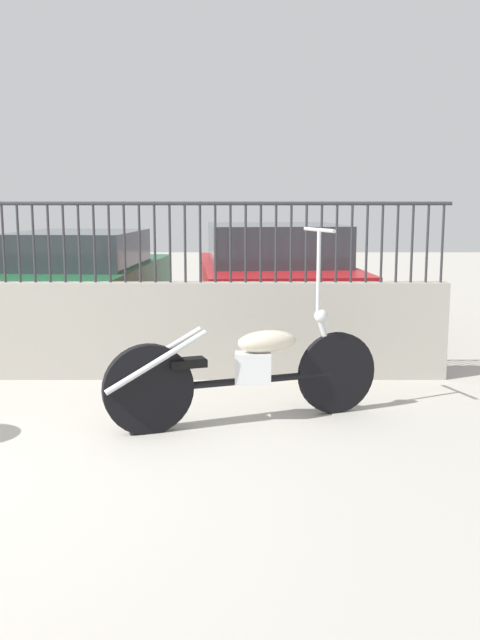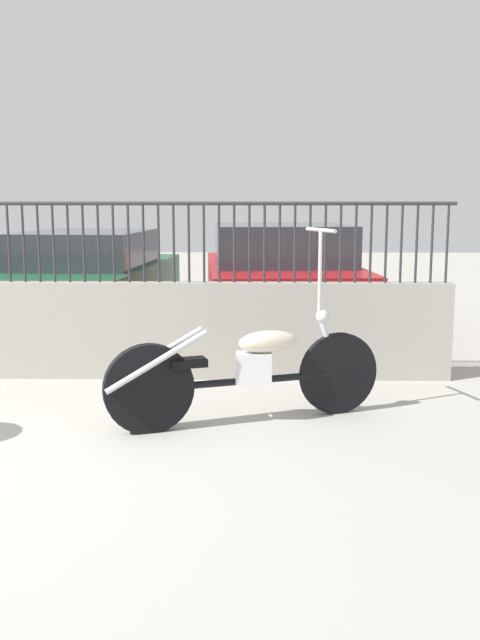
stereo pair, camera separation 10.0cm
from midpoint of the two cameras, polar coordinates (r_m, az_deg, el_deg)
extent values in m
cube|color=#9E998E|center=(7.30, -17.70, -0.80)|extent=(8.40, 0.18, 0.95)
cylinder|color=#2D2D33|center=(7.23, -18.59, 5.92)|extent=(0.02, 0.02, 0.77)
cylinder|color=#2D2D33|center=(7.18, -17.49, 5.95)|extent=(0.02, 0.02, 0.77)
cylinder|color=#2D2D33|center=(7.14, -16.37, 5.99)|extent=(0.02, 0.02, 0.77)
cylinder|color=#2D2D33|center=(7.10, -15.25, 6.02)|extent=(0.02, 0.02, 0.77)
cylinder|color=#2D2D33|center=(7.06, -14.11, 6.05)|extent=(0.02, 0.02, 0.77)
cylinder|color=#2D2D33|center=(7.03, -12.96, 6.08)|extent=(0.02, 0.02, 0.77)
cylinder|color=#2D2D33|center=(7.00, -11.79, 6.11)|extent=(0.02, 0.02, 0.77)
cylinder|color=#2D2D33|center=(6.97, -10.62, 6.13)|extent=(0.02, 0.02, 0.77)
cylinder|color=#2D2D33|center=(6.94, -9.44, 6.15)|extent=(0.02, 0.02, 0.77)
cylinder|color=#2D2D33|center=(6.92, -8.25, 6.17)|extent=(0.02, 0.02, 0.77)
cylinder|color=#2D2D33|center=(6.90, -7.05, 6.19)|extent=(0.02, 0.02, 0.77)
cylinder|color=#2D2D33|center=(6.88, -5.85, 6.20)|extent=(0.02, 0.02, 0.77)
cylinder|color=#2D2D33|center=(6.87, -4.64, 6.22)|extent=(0.02, 0.02, 0.77)
cylinder|color=#2D2D33|center=(6.86, -3.43, 6.22)|extent=(0.02, 0.02, 0.77)
cylinder|color=#2D2D33|center=(6.85, -2.21, 6.23)|extent=(0.02, 0.02, 0.77)
cylinder|color=#2D2D33|center=(6.85, -0.99, 6.23)|extent=(0.02, 0.02, 0.77)
cylinder|color=#2D2D33|center=(6.85, 0.23, 6.23)|extent=(0.02, 0.02, 0.77)
cylinder|color=#2D2D33|center=(6.85, 1.45, 6.23)|extent=(0.02, 0.02, 0.77)
cylinder|color=#2D2D33|center=(6.85, 2.67, 6.23)|extent=(0.02, 0.02, 0.77)
cylinder|color=#2D2D33|center=(6.86, 3.88, 6.22)|extent=(0.02, 0.02, 0.77)
cylinder|color=#2D2D33|center=(6.87, 5.10, 6.21)|extent=(0.02, 0.02, 0.77)
cylinder|color=#2D2D33|center=(6.88, 6.31, 6.20)|extent=(0.02, 0.02, 0.77)
cylinder|color=#2D2D33|center=(6.90, 7.51, 6.18)|extent=(0.02, 0.02, 0.77)
cylinder|color=#2D2D33|center=(6.92, 8.71, 6.16)|extent=(0.02, 0.02, 0.77)
cylinder|color=#2D2D33|center=(6.94, 9.90, 6.14)|extent=(0.02, 0.02, 0.77)
cylinder|color=#2D2D33|center=(6.97, 11.08, 6.12)|extent=(0.02, 0.02, 0.77)
cylinder|color=#2D2D33|center=(7.00, 12.25, 6.09)|extent=(0.02, 0.02, 0.77)
cylinder|color=#2D2D33|center=(7.03, 13.41, 6.06)|extent=(0.02, 0.02, 0.77)
cylinder|color=#2D2D33|center=(7.06, 14.56, 6.03)|extent=(0.02, 0.02, 0.77)
cylinder|color=#2D2D33|center=(7.10, 15.70, 6.00)|extent=(0.02, 0.02, 0.77)
cylinder|color=#2D2D33|center=(7.19, -18.19, 8.85)|extent=(8.40, 0.04, 0.04)
cylinder|color=black|center=(5.88, 7.44, -4.22)|extent=(0.65, 0.27, 0.67)
cylinder|color=black|center=(5.38, -7.68, -5.51)|extent=(0.68, 0.31, 0.69)
cylinder|color=black|center=(5.58, 0.22, -4.88)|extent=(1.37, 0.53, 0.06)
cube|color=silver|center=(5.57, 0.71, -3.84)|extent=(0.28, 0.18, 0.24)
ellipsoid|color=beige|center=(5.57, 1.87, -1.75)|extent=(0.52, 0.35, 0.18)
cube|color=black|center=(5.40, -4.60, -3.43)|extent=(0.32, 0.24, 0.06)
cylinder|color=silver|center=(5.79, 6.69, -1.89)|extent=(0.22, 0.11, 0.51)
sphere|color=silver|center=(5.72, 6.20, 0.33)|extent=(0.11, 0.11, 0.11)
cylinder|color=silver|center=(5.66, 5.98, 3.83)|extent=(0.03, 0.03, 0.66)
cylinder|color=silver|center=(5.64, 6.04, 7.18)|extent=(0.20, 0.50, 0.03)
cylinder|color=silver|center=(5.27, -7.05, -3.35)|extent=(0.75, 0.30, 0.44)
cylinder|color=silver|center=(5.41, -7.36, -3.04)|extent=(0.75, 0.30, 0.44)
cylinder|color=black|center=(11.74, -14.34, 2.35)|extent=(0.15, 0.65, 0.64)
cylinder|color=black|center=(11.33, -6.51, 2.33)|extent=(0.15, 0.65, 0.64)
cylinder|color=black|center=(8.76, -9.72, 0.15)|extent=(0.15, 0.65, 0.64)
cube|color=#1E5933|center=(10.21, -12.41, 2.63)|extent=(2.03, 4.41, 0.60)
cube|color=#2D3338|center=(9.96, -12.87, 5.56)|extent=(1.70, 2.17, 0.48)
cylinder|color=black|center=(10.63, -2.88, 1.91)|extent=(0.16, 0.65, 0.64)
cylinder|color=black|center=(10.81, 6.36, 1.99)|extent=(0.16, 0.65, 0.64)
cylinder|color=black|center=(8.24, -2.46, -0.31)|extent=(0.16, 0.65, 0.64)
cylinder|color=black|center=(8.47, 9.36, -0.16)|extent=(0.16, 0.65, 0.64)
cube|color=#AD191E|center=(9.46, 2.56, 2.55)|extent=(2.14, 4.04, 0.68)
cube|color=#2D3338|center=(9.21, 2.73, 6.08)|extent=(1.80, 2.00, 0.51)
camera|label=1|loc=(0.05, -90.46, -0.08)|focal=40.00mm
camera|label=2|loc=(0.05, 89.54, 0.08)|focal=40.00mm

